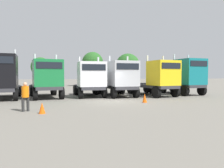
{
  "coord_description": "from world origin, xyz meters",
  "views": [
    {
      "loc": [
        -4.01,
        -16.25,
        2.11
      ],
      "look_at": [
        0.98,
        4.75,
        1.21
      ],
      "focal_mm": 33.62,
      "sensor_mm": 36.0,
      "label": 1
    }
  ],
  "objects_px": {
    "semi_truck_green": "(47,79)",
    "semi_truck_teal": "(186,76)",
    "semi_truck_yellow": "(159,78)",
    "visitor_in_hivis": "(25,95)",
    "semi_truck_black": "(2,77)",
    "traffic_cone_far": "(145,98)",
    "traffic_cone_near": "(42,108)",
    "semi_truck_white": "(90,79)",
    "semi_truck_silver": "(121,79)"
  },
  "relations": [
    {
      "from": "semi_truck_green",
      "to": "visitor_in_hivis",
      "type": "distance_m",
      "value": 7.01
    },
    {
      "from": "traffic_cone_near",
      "to": "semi_truck_black",
      "type": "bearing_deg",
      "value": 117.2
    },
    {
      "from": "semi_truck_yellow",
      "to": "traffic_cone_far",
      "type": "height_order",
      "value": "semi_truck_yellow"
    },
    {
      "from": "semi_truck_black",
      "to": "semi_truck_white",
      "type": "bearing_deg",
      "value": 87.41
    },
    {
      "from": "traffic_cone_far",
      "to": "semi_truck_black",
      "type": "bearing_deg",
      "value": 158.19
    },
    {
      "from": "semi_truck_black",
      "to": "traffic_cone_near",
      "type": "distance_m",
      "value": 8.62
    },
    {
      "from": "semi_truck_teal",
      "to": "traffic_cone_near",
      "type": "relative_size",
      "value": 10.42
    },
    {
      "from": "semi_truck_black",
      "to": "traffic_cone_far",
      "type": "distance_m",
      "value": 12.11
    },
    {
      "from": "semi_truck_black",
      "to": "semi_truck_teal",
      "type": "relative_size",
      "value": 1.02
    },
    {
      "from": "traffic_cone_near",
      "to": "traffic_cone_far",
      "type": "height_order",
      "value": "traffic_cone_far"
    },
    {
      "from": "semi_truck_black",
      "to": "visitor_in_hivis",
      "type": "distance_m",
      "value": 7.23
    },
    {
      "from": "visitor_in_hivis",
      "to": "traffic_cone_near",
      "type": "xyz_separation_m",
      "value": [
        1.0,
        -0.96,
        -0.68
      ]
    },
    {
      "from": "semi_truck_black",
      "to": "semi_truck_green",
      "type": "height_order",
      "value": "semi_truck_black"
    },
    {
      "from": "semi_truck_black",
      "to": "traffic_cone_far",
      "type": "relative_size",
      "value": 9.54
    },
    {
      "from": "semi_truck_black",
      "to": "semi_truck_silver",
      "type": "xyz_separation_m",
      "value": [
        10.5,
        0.07,
        -0.18
      ]
    },
    {
      "from": "traffic_cone_far",
      "to": "visitor_in_hivis",
      "type": "bearing_deg",
      "value": -165.74
    },
    {
      "from": "traffic_cone_near",
      "to": "semi_truck_white",
      "type": "bearing_deg",
      "value": 65.21
    },
    {
      "from": "semi_truck_black",
      "to": "traffic_cone_far",
      "type": "height_order",
      "value": "semi_truck_black"
    },
    {
      "from": "semi_truck_teal",
      "to": "semi_truck_green",
      "type": "bearing_deg",
      "value": -95.99
    },
    {
      "from": "traffic_cone_far",
      "to": "semi_truck_silver",
      "type": "bearing_deg",
      "value": 98.07
    },
    {
      "from": "semi_truck_green",
      "to": "semi_truck_silver",
      "type": "bearing_deg",
      "value": 76.48
    },
    {
      "from": "semi_truck_silver",
      "to": "traffic_cone_near",
      "type": "distance_m",
      "value": 10.19
    },
    {
      "from": "semi_truck_black",
      "to": "semi_truck_green",
      "type": "distance_m",
      "value": 3.6
    },
    {
      "from": "semi_truck_black",
      "to": "semi_truck_yellow",
      "type": "xyz_separation_m",
      "value": [
        14.3,
        -0.32,
        -0.15
      ]
    },
    {
      "from": "semi_truck_silver",
      "to": "semi_truck_yellow",
      "type": "distance_m",
      "value": 3.82
    },
    {
      "from": "semi_truck_black",
      "to": "semi_truck_yellow",
      "type": "distance_m",
      "value": 14.3
    },
    {
      "from": "traffic_cone_near",
      "to": "visitor_in_hivis",
      "type": "bearing_deg",
      "value": 136.16
    },
    {
      "from": "traffic_cone_far",
      "to": "semi_truck_yellow",
      "type": "bearing_deg",
      "value": 52.68
    },
    {
      "from": "semi_truck_silver",
      "to": "traffic_cone_far",
      "type": "bearing_deg",
      "value": 4.31
    },
    {
      "from": "semi_truck_white",
      "to": "traffic_cone_near",
      "type": "relative_size",
      "value": 9.67
    },
    {
      "from": "semi_truck_white",
      "to": "traffic_cone_far",
      "type": "xyz_separation_m",
      "value": [
        3.55,
        -5.01,
        -1.42
      ]
    },
    {
      "from": "semi_truck_white",
      "to": "semi_truck_teal",
      "type": "relative_size",
      "value": 0.93
    },
    {
      "from": "visitor_in_hivis",
      "to": "traffic_cone_far",
      "type": "height_order",
      "value": "visitor_in_hivis"
    },
    {
      "from": "traffic_cone_far",
      "to": "traffic_cone_near",
      "type": "bearing_deg",
      "value": -157.14
    },
    {
      "from": "semi_truck_black",
      "to": "traffic_cone_near",
      "type": "height_order",
      "value": "semi_truck_black"
    },
    {
      "from": "semi_truck_green",
      "to": "semi_truck_silver",
      "type": "xyz_separation_m",
      "value": [
        6.92,
        -0.29,
        -0.01
      ]
    },
    {
      "from": "semi_truck_black",
      "to": "semi_truck_teal",
      "type": "bearing_deg",
      "value": 85.25
    },
    {
      "from": "semi_truck_green",
      "to": "semi_truck_silver",
      "type": "relative_size",
      "value": 1.05
    },
    {
      "from": "semi_truck_white",
      "to": "traffic_cone_far",
      "type": "height_order",
      "value": "semi_truck_white"
    },
    {
      "from": "semi_truck_white",
      "to": "visitor_in_hivis",
      "type": "height_order",
      "value": "semi_truck_white"
    },
    {
      "from": "semi_truck_green",
      "to": "semi_truck_black",
      "type": "bearing_deg",
      "value": -95.39
    },
    {
      "from": "semi_truck_teal",
      "to": "traffic_cone_far",
      "type": "xyz_separation_m",
      "value": [
        -6.83,
        -5.08,
        -1.65
      ]
    },
    {
      "from": "semi_truck_green",
      "to": "semi_truck_white",
      "type": "xyz_separation_m",
      "value": [
        4.02,
        0.19,
        -0.04
      ]
    },
    {
      "from": "semi_truck_green",
      "to": "visitor_in_hivis",
      "type": "xyz_separation_m",
      "value": [
        -0.72,
        -6.92,
        -0.82
      ]
    },
    {
      "from": "semi_truck_black",
      "to": "semi_truck_white",
      "type": "height_order",
      "value": "semi_truck_black"
    },
    {
      "from": "semi_truck_yellow",
      "to": "visitor_in_hivis",
      "type": "xyz_separation_m",
      "value": [
        -11.43,
        -6.24,
        -0.84
      ]
    },
    {
      "from": "semi_truck_teal",
      "to": "visitor_in_hivis",
      "type": "relative_size",
      "value": 3.79
    },
    {
      "from": "semi_truck_white",
      "to": "semi_truck_yellow",
      "type": "bearing_deg",
      "value": 79.92
    },
    {
      "from": "semi_truck_yellow",
      "to": "visitor_in_hivis",
      "type": "distance_m",
      "value": 13.05
    },
    {
      "from": "semi_truck_green",
      "to": "semi_truck_teal",
      "type": "distance_m",
      "value": 14.39
    }
  ]
}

